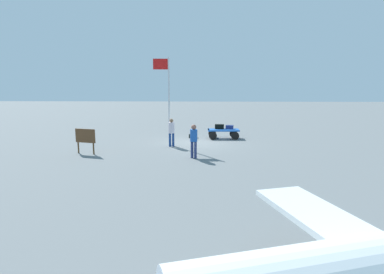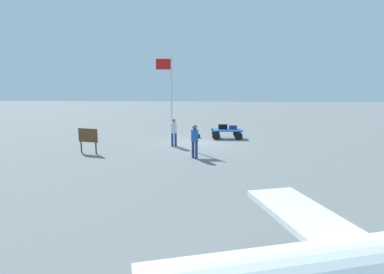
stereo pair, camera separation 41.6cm
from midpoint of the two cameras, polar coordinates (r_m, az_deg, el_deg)
The scene contains 9 objects.
ground_plane at distance 19.81m, azimuth 0.17°, elevation -1.08°, with size 120.00×120.00×0.00m, color slate.
luggage_cart at distance 21.50m, azimuth 5.32°, elevation 0.97°, with size 2.21×1.20×0.65m.
suitcase_maroon at distance 21.68m, azimuth 4.62°, elevation 1.96°, with size 0.66×0.38×0.33m.
suitcase_tan at distance 21.71m, azimuth 6.52°, elevation 1.86°, with size 0.59×0.46×0.26m.
suitcase_olive at distance 21.75m, azimuth -0.40°, elevation 0.19°, with size 0.56×0.37×0.26m.
worker_lead at distance 15.31m, azimuth -0.45°, elevation -0.21°, with size 0.50×0.50×1.73m.
worker_trailing at distance 18.43m, azimuth -4.52°, elevation 1.31°, with size 0.41×0.41×1.71m.
flagpole at distance 18.88m, azimuth -5.35°, elevation 8.26°, with size 0.99×0.12×5.38m.
signboard at distance 17.40m, azimuth -20.05°, elevation -0.07°, with size 1.19×0.38×1.36m.
Camera 1 is at (-0.49, 19.49, 3.55)m, focal length 28.39 mm.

